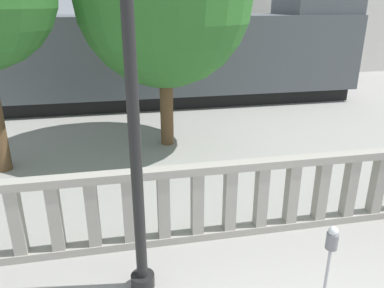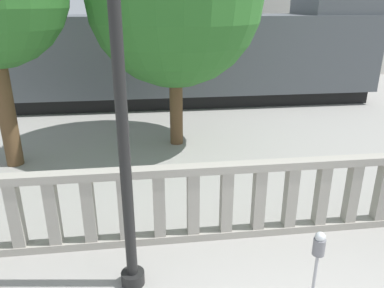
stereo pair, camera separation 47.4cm
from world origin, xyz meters
name	(u,v)px [view 1 (the left image)]	position (x,y,z in m)	size (l,w,h in m)	color
balustrade	(261,197)	(0.00, 3.28, 0.71)	(13.58, 0.24, 1.42)	#9E998E
lamppost	(133,111)	(-2.21, 2.27, 2.69)	(0.35, 0.35, 5.35)	black
parking_meter	(331,247)	(0.10, 1.24, 1.08)	(0.15, 0.15, 1.38)	#99999E
train_near	(130,59)	(-1.79, 13.13, 1.85)	(18.99, 3.13, 4.10)	black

